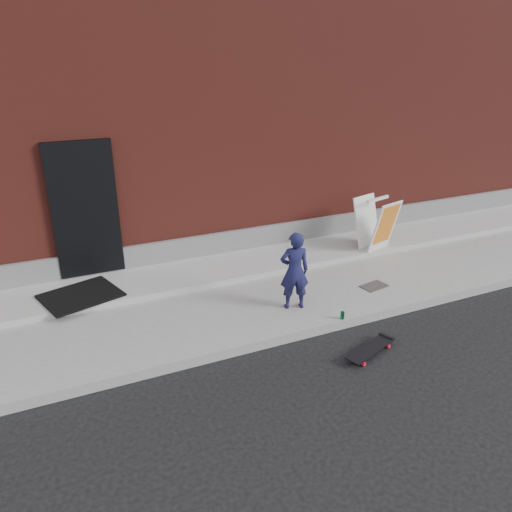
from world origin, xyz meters
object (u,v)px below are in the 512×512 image
pizza_sign (377,223)px  soda_can (342,315)px  child (294,271)px  skateboard (371,349)px

pizza_sign → soda_can: bearing=-136.0°
child → skateboard: child is taller
child → skateboard: size_ratio=1.38×
skateboard → pizza_sign: (2.02, 2.67, 0.67)m
child → soda_can: bearing=142.6°
child → pizza_sign: size_ratio=1.23×
skateboard → soda_can: 0.75m
pizza_sign → soda_can: size_ratio=8.62×
skateboard → soda_can: (0.02, 0.74, 0.13)m
soda_can → pizza_sign: bearing=44.0°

